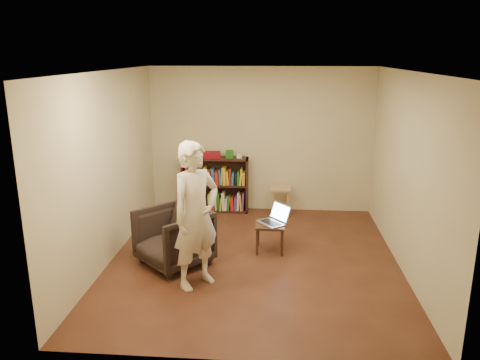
# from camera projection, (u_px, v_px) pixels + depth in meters

# --- Properties ---
(floor) EXTENTS (4.50, 4.50, 0.00)m
(floor) POSITION_uv_depth(u_px,v_px,m) (254.00, 260.00, 6.60)
(floor) COLOR #401E14
(floor) RESTS_ON ground
(ceiling) EXTENTS (4.50, 4.50, 0.00)m
(ceiling) POSITION_uv_depth(u_px,v_px,m) (255.00, 71.00, 5.91)
(ceiling) COLOR white
(ceiling) RESTS_ON wall_back
(wall_back) EXTENTS (4.00, 0.00, 4.00)m
(wall_back) POSITION_uv_depth(u_px,v_px,m) (261.00, 140.00, 8.42)
(wall_back) COLOR beige
(wall_back) RESTS_ON floor
(wall_left) EXTENTS (0.00, 4.50, 4.50)m
(wall_left) POSITION_uv_depth(u_px,v_px,m) (109.00, 168.00, 6.41)
(wall_left) COLOR beige
(wall_left) RESTS_ON floor
(wall_right) EXTENTS (0.00, 4.50, 4.50)m
(wall_right) POSITION_uv_depth(u_px,v_px,m) (407.00, 174.00, 6.10)
(wall_right) COLOR beige
(wall_right) RESTS_ON floor
(bookshelf) EXTENTS (1.20, 0.30, 1.00)m
(bookshelf) POSITION_uv_depth(u_px,v_px,m) (215.00, 187.00, 8.56)
(bookshelf) COLOR black
(bookshelf) RESTS_ON floor
(box_yellow) EXTENTS (0.22, 0.17, 0.17)m
(box_yellow) POSITION_uv_depth(u_px,v_px,m) (198.00, 152.00, 8.43)
(box_yellow) COLOR gold
(box_yellow) RESTS_ON bookshelf
(red_cloth) EXTENTS (0.33, 0.26, 0.10)m
(red_cloth) POSITION_uv_depth(u_px,v_px,m) (212.00, 155.00, 8.40)
(red_cloth) COLOR maroon
(red_cloth) RESTS_ON bookshelf
(box_green) EXTENTS (0.14, 0.14, 0.13)m
(box_green) POSITION_uv_depth(u_px,v_px,m) (229.00, 154.00, 8.38)
(box_green) COLOR #20661B
(box_green) RESTS_ON bookshelf
(box_white) EXTENTS (0.09, 0.09, 0.07)m
(box_white) POSITION_uv_depth(u_px,v_px,m) (239.00, 156.00, 8.37)
(box_white) COLOR silver
(box_white) RESTS_ON bookshelf
(stool) EXTENTS (0.36, 0.36, 0.51)m
(stool) POSITION_uv_depth(u_px,v_px,m) (280.00, 193.00, 8.32)
(stool) COLOR tan
(stool) RESTS_ON floor
(armchair) EXTENTS (1.20, 1.20, 0.79)m
(armchair) POSITION_uv_depth(u_px,v_px,m) (174.00, 237.00, 6.38)
(armchair) COLOR black
(armchair) RESTS_ON floor
(side_table) EXTENTS (0.41, 0.41, 0.42)m
(side_table) POSITION_uv_depth(u_px,v_px,m) (270.00, 228.00, 6.82)
(side_table) COLOR black
(side_table) RESTS_ON floor
(laptop) EXTENTS (0.52, 0.53, 0.27)m
(laptop) POSITION_uv_depth(u_px,v_px,m) (274.00, 219.00, 6.82)
(laptop) COLOR #B7B7BC
(laptop) RESTS_ON side_table
(person) EXTENTS (0.77, 0.79, 1.83)m
(person) POSITION_uv_depth(u_px,v_px,m) (196.00, 216.00, 5.67)
(person) COLOR beige
(person) RESTS_ON floor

